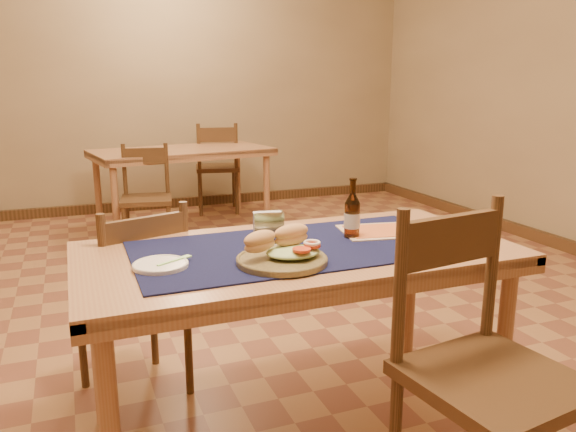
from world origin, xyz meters
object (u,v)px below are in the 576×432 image
object	(u,v)px
chair_main_far	(135,298)
napkin_holder	(269,226)
main_table	(298,269)
chair_main_near	(482,367)
beer_bottle	(352,216)
sandwich_plate	(283,253)
back_table	(182,158)

from	to	relation	value
chair_main_far	napkin_holder	size ratio (longest dim) A/B	6.69
main_table	chair_main_near	xyz separation A→B (m)	(0.34, -0.63, -0.15)
chair_main_near	beer_bottle	distance (m)	0.76
sandwich_plate	napkin_holder	world-z (taller)	sandwich_plate
chair_main_far	sandwich_plate	world-z (taller)	sandwich_plate
back_table	chair_main_far	bearing A→B (deg)	-104.97
back_table	chair_main_near	world-z (taller)	chair_main_near
chair_main_near	beer_bottle	bearing A→B (deg)	98.05
main_table	chair_main_near	bearing A→B (deg)	-61.63
main_table	chair_main_near	distance (m)	0.73
beer_bottle	chair_main_far	bearing A→B (deg)	151.15
beer_bottle	napkin_holder	world-z (taller)	beer_bottle
main_table	beer_bottle	world-z (taller)	beer_bottle
main_table	sandwich_plate	size ratio (longest dim) A/B	5.15
sandwich_plate	napkin_holder	bearing A→B (deg)	80.36
beer_bottle	napkin_holder	distance (m)	0.33
back_table	beer_bottle	size ratio (longest dim) A/B	7.25
chair_main_near	main_table	bearing A→B (deg)	118.37
sandwich_plate	chair_main_near	bearing A→B (deg)	-46.20
chair_main_far	chair_main_near	size ratio (longest dim) A/B	0.88
napkin_holder	beer_bottle	bearing A→B (deg)	-15.89
back_table	napkin_holder	world-z (taller)	napkin_holder
main_table	back_table	bearing A→B (deg)	86.37
main_table	back_table	world-z (taller)	same
main_table	beer_bottle	xyz separation A→B (m)	(0.25, 0.04, 0.18)
chair_main_far	chair_main_near	bearing A→B (deg)	-51.26
sandwich_plate	back_table	bearing A→B (deg)	84.63
chair_main_far	chair_main_near	xyz separation A→B (m)	(0.89, -1.12, 0.06)
main_table	beer_bottle	bearing A→B (deg)	9.65
chair_main_far	napkin_holder	bearing A→B (deg)	-35.90
back_table	chair_main_near	xyz separation A→B (m)	(0.13, -3.97, -0.15)
back_table	chair_main_far	world-z (taller)	chair_main_far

